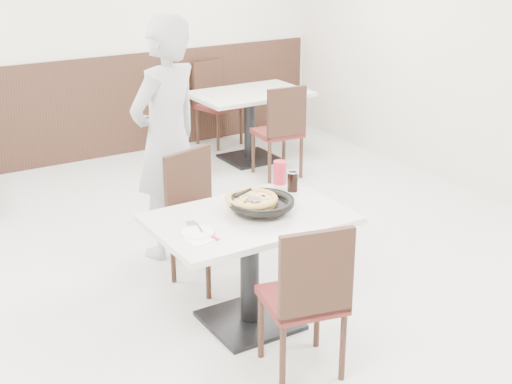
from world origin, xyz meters
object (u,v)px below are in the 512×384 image
pizza_pan (261,206)px  bg_table_right (250,126)px  pizza (252,202)px  red_cup (280,172)px  bg_chair_right_near (277,130)px  chair_near (302,296)px  diner_person (167,139)px  cola_glass (293,182)px  side_plate (198,232)px  chair_far (208,221)px  bg_chair_right_far (219,104)px  main_table (250,271)px

pizza_pan → bg_table_right: bearing=60.1°
pizza → red_cup: red_cup is taller
pizza_pan → pizza: size_ratio=1.08×
red_cup → bg_chair_right_near: bg_chair_right_near is taller
chair_near → diner_person: 1.88m
cola_glass → bg_chair_right_near: bg_chair_right_near is taller
side_plate → bg_chair_right_near: size_ratio=0.21×
cola_glass → chair_far: bearing=135.2°
pizza_pan → bg_chair_right_far: bearing=65.1°
bg_chair_right_far → diner_person: bearing=40.5°
cola_glass → bg_table_right: bearing=64.4°
chair_near → side_plate: 0.70m
cola_glass → pizza: bearing=-159.8°
red_cup → bg_chair_right_near: (1.24, 1.93, -0.35)m
bg_table_right → cola_glass: bearing=-115.6°
bg_chair_right_far → main_table: bearing=50.8°
main_table → red_cup: (0.48, 0.39, 0.45)m
cola_glass → bg_table_right: size_ratio=0.11×
bg_chair_right_far → chair_far: bearing=46.8°
diner_person → bg_chair_right_far: diner_person is taller
bg_table_right → bg_chair_right_far: size_ratio=1.26×
side_plate → bg_chair_right_far: size_ratio=0.21×
bg_chair_right_near → pizza: bearing=-121.7°
main_table → chair_far: size_ratio=1.26×
pizza → diner_person: (-0.03, 1.18, 0.11)m
main_table → cola_glass: 0.68m
side_plate → diner_person: size_ratio=0.11×
pizza_pan → red_cup: red_cup is taller
bg_table_right → bg_chair_right_far: (-0.00, 0.68, 0.10)m
side_plate → bg_chair_right_near: bearing=48.5°
pizza → bg_chair_right_far: (1.69, 3.51, -0.34)m
red_cup → diner_person: 0.97m
chair_far → bg_chair_right_near: bearing=-151.3°
diner_person → pizza: bearing=69.5°
red_cup → bg_table_right: size_ratio=0.13×
main_table → diner_person: 1.36m
pizza → bg_table_right: bearing=59.1°
cola_glass → red_cup: 0.17m
main_table → pizza_pan: size_ratio=3.61×
side_plate → chair_far: bearing=58.5°
side_plate → bg_chair_right_near: bg_chair_right_near is taller
red_cup → bg_chair_right_far: bearing=68.3°
bg_chair_right_near → bg_table_right: bearing=92.1°
pizza → diner_person: size_ratio=0.17×
pizza → side_plate: size_ratio=1.58×
bg_table_right → side_plate: bearing=-125.8°
pizza_pan → side_plate: size_ratio=1.70×
pizza → diner_person: diner_person is taller
main_table → bg_chair_right_far: 3.99m
main_table → side_plate: 0.55m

